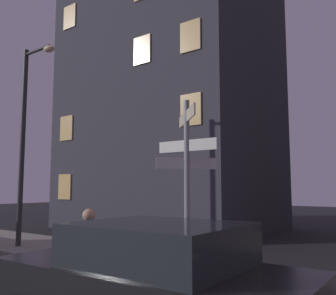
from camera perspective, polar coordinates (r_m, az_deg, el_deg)
sidewalk_kerb at (r=8.11m, az=16.07°, el=-19.47°), size 40.00×2.89×0.14m
signpost at (r=7.81m, az=2.92°, el=-3.34°), size 1.45×1.18×3.69m
street_lamp at (r=12.81m, az=-20.91°, el=2.84°), size 1.56×0.28×6.38m
car_side_parked at (r=4.88m, az=-2.62°, el=-19.90°), size 4.17×2.09×1.53m
cyclist at (r=6.62m, az=-11.93°, el=-16.66°), size 1.82×0.34×1.61m
building_left_block at (r=19.71m, az=0.35°, el=13.48°), size 9.65×7.24×17.18m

